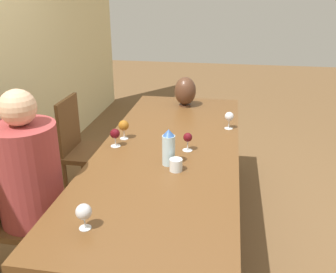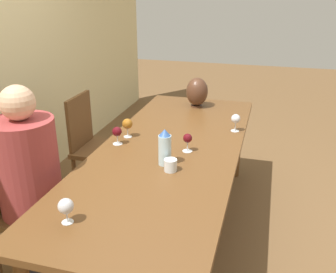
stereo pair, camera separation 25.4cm
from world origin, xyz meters
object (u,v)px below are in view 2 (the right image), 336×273
at_px(wine_glass_1, 117,132).
at_px(wine_glass_3, 66,206).
at_px(chair_far, 94,143).
at_px(person_near, 32,180).
at_px(vase, 197,92).
at_px(water_bottle, 165,147).
at_px(water_tumbler, 171,165).
at_px(chair_near, 24,203).
at_px(wine_glass_2, 236,119).
at_px(wine_glass_4, 188,139).
at_px(wine_glass_0, 127,124).

distance_m(wine_glass_1, wine_glass_3, 0.96).
bearing_deg(wine_glass_3, chair_far, 22.10).
bearing_deg(person_near, chair_far, 4.81).
relative_size(wine_glass_1, wine_glass_3, 1.01).
xyz_separation_m(vase, person_near, (-1.54, 0.73, -0.22)).
distance_m(water_bottle, person_near, 0.86).
distance_m(water_bottle, water_tumbler, 0.12).
xyz_separation_m(vase, chair_near, (-1.54, 0.82, -0.40)).
distance_m(water_bottle, chair_near, 0.99).
bearing_deg(wine_glass_2, person_near, 131.25).
relative_size(wine_glass_4, chair_near, 0.14).
distance_m(water_tumbler, wine_glass_0, 0.64).
relative_size(wine_glass_2, wine_glass_3, 1.06).
bearing_deg(wine_glass_4, chair_near, 118.98).
relative_size(water_tumbler, chair_near, 0.09).
distance_m(water_bottle, wine_glass_4, 0.25).
xyz_separation_m(water_bottle, wine_glass_3, (-0.73, 0.28, -0.03)).
bearing_deg(vase, water_tumbler, -175.29).
height_order(wine_glass_1, chair_far, chair_far).
relative_size(water_tumbler, wine_glass_2, 0.58).
xyz_separation_m(wine_glass_0, wine_glass_4, (-0.13, -0.49, -0.01)).
height_order(wine_glass_2, person_near, person_near).
xyz_separation_m(wine_glass_0, wine_glass_1, (-0.15, 0.02, -0.01)).
relative_size(water_tumbler, wine_glass_1, 0.61).
bearing_deg(wine_glass_0, vase, -21.51).
bearing_deg(water_bottle, wine_glass_2, -27.39).
height_order(vase, wine_glass_4, vase).
relative_size(chair_near, chair_far, 1.00).
xyz_separation_m(wine_glass_1, wine_glass_2, (0.49, -0.78, 0.01)).
bearing_deg(person_near, chair_near, 90.00).
bearing_deg(water_tumbler, wine_glass_3, 152.91).
xyz_separation_m(wine_glass_1, wine_glass_3, (-0.95, -0.14, -0.00)).
bearing_deg(wine_glass_3, wine_glass_2, -24.03).
height_order(water_tumbler, person_near, person_near).
xyz_separation_m(wine_glass_2, chair_near, (-1.01, 1.23, -0.35)).
xyz_separation_m(vase, wine_glass_2, (-0.54, -0.42, -0.04)).
bearing_deg(chair_far, wine_glass_2, -91.10).
xyz_separation_m(water_tumbler, wine_glass_4, (0.31, -0.03, 0.05)).
xyz_separation_m(water_tumbler, chair_near, (-0.22, 0.93, -0.29)).
bearing_deg(wine_glass_3, person_near, 49.62).
bearing_deg(wine_glass_2, vase, 37.74).
height_order(wine_glass_1, wine_glass_2, wine_glass_2).
xyz_separation_m(water_bottle, water_tumbler, (-0.08, -0.06, -0.08)).
xyz_separation_m(wine_glass_0, wine_glass_2, (0.34, -0.76, -0.00)).
xyz_separation_m(wine_glass_2, wine_glass_4, (-0.47, 0.27, -0.01)).
relative_size(wine_glass_4, chair_far, 0.14).
relative_size(water_bottle, chair_near, 0.26).
height_order(wine_glass_2, wine_glass_3, wine_glass_2).
bearing_deg(water_bottle, water_tumbler, -143.17).
bearing_deg(vase, wine_glass_4, -171.91).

